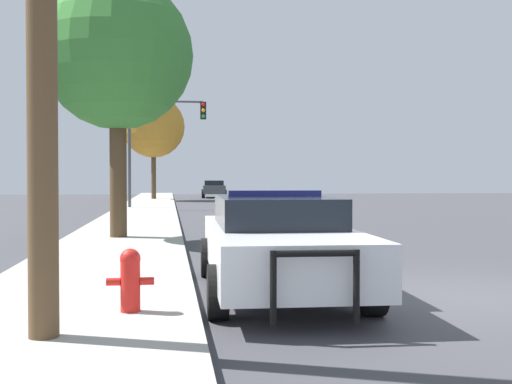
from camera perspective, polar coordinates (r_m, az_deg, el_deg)
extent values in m
plane|color=#3D3D42|center=(9.51, 17.11, -8.79)|extent=(110.00, 110.00, 0.00)
cube|color=#A3A099|center=(8.71, -15.43, -9.27)|extent=(3.00, 110.00, 0.13)
cube|color=white|center=(9.22, 1.88, -5.03)|extent=(2.03, 5.27, 0.64)
cube|color=black|center=(9.43, 1.65, -1.67)|extent=(1.70, 2.76, 0.42)
cylinder|color=black|center=(7.89, 10.33, -8.47)|extent=(0.26, 0.65, 0.64)
cylinder|color=black|center=(7.58, -3.42, -8.85)|extent=(0.26, 0.65, 0.64)
cylinder|color=black|center=(11.00, 5.49, -5.67)|extent=(0.26, 0.65, 0.64)
cylinder|color=black|center=(10.78, -4.27, -5.81)|extent=(0.26, 0.65, 0.64)
cylinder|color=black|center=(6.66, 8.91, -8.27)|extent=(0.07, 0.07, 0.75)
cylinder|color=black|center=(6.49, 1.55, -8.51)|extent=(0.07, 0.07, 0.75)
cylinder|color=black|center=(6.51, 5.28, -5.46)|extent=(0.90, 0.09, 0.07)
cube|color=navy|center=(9.42, 1.66, -0.13)|extent=(1.37, 0.24, 0.09)
cube|color=navy|center=(9.39, 7.66, -4.73)|extent=(0.11, 3.76, 0.18)
cylinder|color=red|center=(7.50, -11.11, -8.24)|extent=(0.22, 0.22, 0.57)
sphere|color=red|center=(7.46, -11.12, -5.84)|extent=(0.23, 0.23, 0.23)
cylinder|color=red|center=(7.51, -12.57, -7.80)|extent=(0.16, 0.09, 0.09)
cylinder|color=red|center=(7.48, -9.65, -7.81)|extent=(0.16, 0.09, 0.09)
cylinder|color=#424247|center=(33.53, -11.19, 3.46)|extent=(0.16, 0.16, 5.60)
cylinder|color=#424247|center=(33.68, -7.96, 7.98)|extent=(3.78, 0.11, 0.11)
cube|color=black|center=(33.68, -4.72, 7.22)|extent=(0.30, 0.24, 0.90)
sphere|color=red|center=(33.58, -4.71, 7.75)|extent=(0.20, 0.20, 0.20)
sphere|color=orange|center=(33.55, -4.70, 7.25)|extent=(0.20, 0.20, 0.20)
sphere|color=green|center=(33.52, -4.70, 6.74)|extent=(0.20, 0.20, 0.20)
cube|color=#474C51|center=(52.24, -3.78, 0.24)|extent=(1.94, 4.41, 0.67)
cube|color=black|center=(52.02, -3.77, 0.82)|extent=(1.61, 2.32, 0.39)
cylinder|color=black|center=(53.58, -4.73, -0.10)|extent=(0.27, 0.69, 0.69)
cylinder|color=black|center=(53.62, -2.89, -0.09)|extent=(0.27, 0.69, 0.69)
cylinder|color=black|center=(50.89, -4.70, -0.17)|extent=(0.27, 0.69, 0.69)
cylinder|color=black|center=(50.94, -2.77, -0.17)|extent=(0.27, 0.69, 0.69)
cylinder|color=#4C3823|center=(46.25, -9.09, 1.84)|extent=(0.33, 0.33, 3.93)
sphere|color=#B77F28|center=(46.39, -9.10, 5.77)|extent=(4.42, 4.42, 4.42)
cylinder|color=#4C3823|center=(16.80, -12.15, 2.24)|extent=(0.43, 0.43, 3.62)
sphere|color=#387A33|center=(17.09, -12.20, 11.90)|extent=(3.85, 3.85, 3.85)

